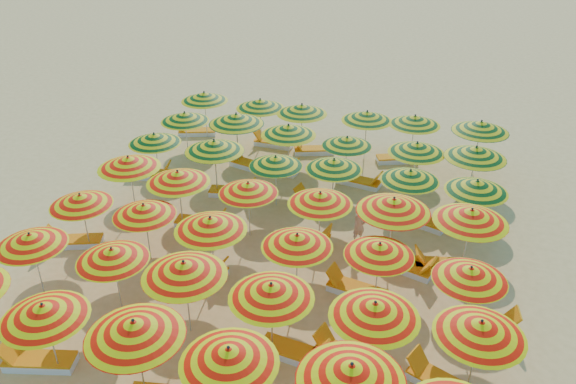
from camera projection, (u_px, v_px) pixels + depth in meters
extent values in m
plane|color=#EDB969|center=(283.00, 241.00, 18.56)|extent=(120.00, 120.00, 0.00)
cylinder|color=silver|center=(52.00, 340.00, 13.15)|extent=(0.04, 0.04, 2.03)
cone|color=orange|center=(44.00, 312.00, 12.72)|extent=(2.14, 2.14, 0.39)
sphere|color=black|center=(42.00, 304.00, 12.61)|extent=(0.07, 0.07, 0.07)
cylinder|color=silver|center=(140.00, 361.00, 12.47)|extent=(0.04, 0.04, 2.20)
cone|color=orange|center=(134.00, 329.00, 12.00)|extent=(2.36, 2.36, 0.42)
sphere|color=black|center=(133.00, 320.00, 11.88)|extent=(0.07, 0.07, 0.07)
cone|color=orange|center=(229.00, 356.00, 11.46)|extent=(2.50, 2.50, 0.40)
sphere|color=black|center=(228.00, 347.00, 11.35)|extent=(0.07, 0.07, 0.07)
cone|color=orange|center=(351.00, 373.00, 10.91)|extent=(2.90, 2.90, 0.42)
sphere|color=black|center=(352.00, 364.00, 10.79)|extent=(0.07, 0.07, 0.07)
cylinder|color=silver|center=(37.00, 265.00, 15.78)|extent=(0.04, 0.04, 1.96)
cone|color=orange|center=(30.00, 240.00, 15.37)|extent=(2.37, 2.37, 0.37)
sphere|color=black|center=(29.00, 233.00, 15.26)|extent=(0.07, 0.07, 0.07)
cylinder|color=silver|center=(117.00, 280.00, 15.20)|extent=(0.04, 0.04, 1.94)
cone|color=orange|center=(112.00, 255.00, 14.79)|extent=(2.18, 2.18, 0.37)
sphere|color=black|center=(111.00, 248.00, 14.69)|extent=(0.06, 0.06, 0.06)
cylinder|color=silver|center=(187.00, 299.00, 14.35)|extent=(0.04, 0.04, 2.17)
cone|color=orange|center=(184.00, 269.00, 13.89)|extent=(2.49, 2.49, 0.41)
sphere|color=black|center=(183.00, 261.00, 13.78)|extent=(0.07, 0.07, 0.07)
cylinder|color=silver|center=(272.00, 320.00, 13.71)|extent=(0.04, 0.04, 2.09)
cone|color=orange|center=(271.00, 291.00, 13.27)|extent=(2.13, 2.13, 0.40)
sphere|color=black|center=(271.00, 283.00, 13.16)|extent=(0.07, 0.07, 0.07)
cylinder|color=silver|center=(372.00, 340.00, 13.10)|extent=(0.04, 0.04, 2.11)
cone|color=orange|center=(375.00, 310.00, 12.66)|extent=(2.56, 2.56, 0.40)
sphere|color=black|center=(376.00, 302.00, 12.55)|extent=(0.07, 0.07, 0.07)
cylinder|color=silver|center=(474.00, 358.00, 12.66)|extent=(0.04, 0.04, 2.04)
cone|color=orange|center=(480.00, 328.00, 12.23)|extent=(2.29, 2.29, 0.39)
sphere|color=black|center=(482.00, 321.00, 12.12)|extent=(0.07, 0.07, 0.07)
cylinder|color=silver|center=(85.00, 223.00, 17.74)|extent=(0.04, 0.04, 1.94)
cone|color=orange|center=(81.00, 200.00, 17.33)|extent=(2.24, 2.24, 0.37)
sphere|color=black|center=(79.00, 194.00, 17.22)|extent=(0.06, 0.06, 0.06)
cylinder|color=silver|center=(147.00, 233.00, 17.23)|extent=(0.04, 0.04, 1.92)
cone|color=orange|center=(144.00, 210.00, 16.83)|extent=(2.50, 2.50, 0.37)
sphere|color=black|center=(143.00, 204.00, 16.72)|extent=(0.06, 0.06, 0.06)
cylinder|color=silver|center=(213.00, 250.00, 16.29)|extent=(0.04, 0.04, 2.09)
cone|color=orange|center=(210.00, 224.00, 15.85)|extent=(2.55, 2.55, 0.40)
sphere|color=black|center=(210.00, 217.00, 15.74)|extent=(0.07, 0.07, 0.07)
cylinder|color=silver|center=(297.00, 266.00, 15.70)|extent=(0.04, 0.04, 2.00)
cone|color=orange|center=(297.00, 240.00, 15.28)|extent=(2.24, 2.24, 0.38)
sphere|color=black|center=(297.00, 234.00, 15.17)|extent=(0.07, 0.07, 0.07)
cylinder|color=silver|center=(377.00, 274.00, 15.43)|extent=(0.04, 0.04, 1.93)
cone|color=orange|center=(380.00, 249.00, 15.02)|extent=(2.30, 2.30, 0.37)
sphere|color=black|center=(380.00, 243.00, 14.92)|extent=(0.06, 0.06, 0.06)
cylinder|color=silver|center=(465.00, 299.00, 14.52)|extent=(0.04, 0.04, 1.91)
cone|color=orange|center=(470.00, 274.00, 14.12)|extent=(2.32, 2.32, 0.36)
sphere|color=black|center=(472.00, 267.00, 14.02)|extent=(0.06, 0.06, 0.06)
cylinder|color=silver|center=(132.00, 186.00, 19.62)|extent=(0.04, 0.04, 2.15)
cone|color=orange|center=(129.00, 162.00, 19.17)|extent=(2.47, 2.47, 0.41)
sphere|color=black|center=(128.00, 156.00, 19.06)|extent=(0.07, 0.07, 0.07)
cylinder|color=silver|center=(180.00, 201.00, 18.79)|extent=(0.04, 0.04, 2.09)
cone|color=orange|center=(178.00, 177.00, 18.35)|extent=(2.47, 2.47, 0.40)
sphere|color=black|center=(177.00, 171.00, 18.24)|extent=(0.07, 0.07, 0.07)
cylinder|color=silver|center=(249.00, 210.00, 18.39)|extent=(0.04, 0.04, 1.95)
cone|color=orange|center=(248.00, 188.00, 17.98)|extent=(2.28, 2.28, 0.37)
sphere|color=black|center=(248.00, 182.00, 17.88)|extent=(0.06, 0.06, 0.06)
cylinder|color=silver|center=(319.00, 223.00, 17.66)|extent=(0.04, 0.04, 2.04)
cone|color=orange|center=(320.00, 198.00, 17.23)|extent=(2.26, 2.26, 0.39)
sphere|color=black|center=(320.00, 192.00, 17.12)|extent=(0.07, 0.07, 0.07)
cylinder|color=silver|center=(391.00, 232.00, 17.00)|extent=(0.04, 0.04, 2.23)
cone|color=orange|center=(394.00, 205.00, 16.53)|extent=(2.44, 2.44, 0.42)
sphere|color=black|center=(394.00, 198.00, 16.41)|extent=(0.07, 0.07, 0.07)
cylinder|color=silver|center=(466.00, 243.00, 16.56)|extent=(0.04, 0.04, 2.17)
cone|color=orange|center=(471.00, 216.00, 16.10)|extent=(2.67, 2.67, 0.41)
sphere|color=black|center=(472.00, 209.00, 15.98)|extent=(0.07, 0.07, 0.07)
cylinder|color=silver|center=(157.00, 159.00, 21.73)|extent=(0.04, 0.04, 2.00)
cone|color=#6C6E06|center=(154.00, 138.00, 21.31)|extent=(2.22, 2.22, 0.38)
sphere|color=black|center=(154.00, 133.00, 21.20)|extent=(0.07, 0.07, 0.07)
cylinder|color=silver|center=(216.00, 169.00, 20.77)|extent=(0.04, 0.04, 2.18)
cone|color=#6C6E06|center=(214.00, 146.00, 20.31)|extent=(2.86, 2.86, 0.41)
sphere|color=black|center=(214.00, 140.00, 20.19)|extent=(0.07, 0.07, 0.07)
cylinder|color=silver|center=(276.00, 182.00, 20.16)|extent=(0.04, 0.04, 1.92)
cone|color=#6C6E06|center=(276.00, 161.00, 19.75)|extent=(2.33, 2.33, 0.36)
sphere|color=black|center=(276.00, 156.00, 19.65)|extent=(0.06, 0.06, 0.06)
cylinder|color=silver|center=(333.00, 186.00, 19.81)|extent=(0.04, 0.04, 1.99)
cone|color=#6C6E06|center=(334.00, 164.00, 19.39)|extent=(2.23, 2.23, 0.38)
sphere|color=black|center=(334.00, 159.00, 19.29)|extent=(0.07, 0.07, 0.07)
cylinder|color=silver|center=(408.00, 198.00, 19.11)|extent=(0.04, 0.04, 1.97)
cone|color=#6C6E06|center=(410.00, 175.00, 18.69)|extent=(2.11, 2.11, 0.38)
sphere|color=black|center=(411.00, 170.00, 18.59)|extent=(0.07, 0.07, 0.07)
cylinder|color=silver|center=(472.00, 209.00, 18.38)|extent=(0.04, 0.04, 2.02)
cone|color=#6C6E06|center=(477.00, 186.00, 17.95)|extent=(2.24, 2.24, 0.39)
sphere|color=black|center=(478.00, 180.00, 17.84)|extent=(0.07, 0.07, 0.07)
cylinder|color=silver|center=(187.00, 136.00, 23.62)|extent=(0.04, 0.04, 2.02)
cone|color=#6C6E06|center=(185.00, 117.00, 23.19)|extent=(2.53, 2.53, 0.38)
sphere|color=black|center=(184.00, 112.00, 23.09)|extent=(0.07, 0.07, 0.07)
cylinder|color=silver|center=(237.00, 141.00, 22.93)|extent=(0.04, 0.04, 2.23)
cone|color=#6C6E06|center=(236.00, 119.00, 22.46)|extent=(2.86, 2.86, 0.43)
sphere|color=black|center=(236.00, 113.00, 22.34)|extent=(0.07, 0.07, 0.07)
cylinder|color=silver|center=(288.00, 152.00, 22.10)|extent=(0.04, 0.04, 2.15)
cone|color=#6C6E06|center=(288.00, 130.00, 21.65)|extent=(2.60, 2.60, 0.41)
sphere|color=black|center=(288.00, 124.00, 21.53)|extent=(0.07, 0.07, 0.07)
cylinder|color=silver|center=(346.00, 161.00, 21.67)|extent=(0.04, 0.04, 1.91)
cone|color=#6C6E06|center=(347.00, 141.00, 21.27)|extent=(2.50, 2.50, 0.36)
sphere|color=black|center=(347.00, 136.00, 21.17)|extent=(0.06, 0.06, 0.06)
cylinder|color=silver|center=(414.00, 170.00, 20.82)|extent=(0.04, 0.04, 2.08)
cone|color=#6C6E06|center=(417.00, 148.00, 20.38)|extent=(2.45, 2.45, 0.40)
sphere|color=black|center=(417.00, 142.00, 20.27)|extent=(0.07, 0.07, 0.07)
cylinder|color=silver|center=(472.00, 176.00, 20.26)|extent=(0.04, 0.04, 2.19)
cone|color=#6C6E06|center=(476.00, 152.00, 19.80)|extent=(2.85, 2.85, 0.42)
sphere|color=black|center=(477.00, 146.00, 19.68)|extent=(0.07, 0.07, 0.07)
cylinder|color=silver|center=(206.00, 116.00, 25.58)|extent=(0.04, 0.04, 2.10)
cone|color=#6C6E06|center=(204.00, 97.00, 25.13)|extent=(2.66, 2.66, 0.40)
sphere|color=black|center=(204.00, 92.00, 25.02)|extent=(0.07, 0.07, 0.07)
cylinder|color=silver|center=(261.00, 123.00, 24.75)|extent=(0.04, 0.04, 2.11)
cone|color=#6C6E06|center=(260.00, 104.00, 24.30)|extent=(2.15, 2.15, 0.40)
sphere|color=black|center=(260.00, 99.00, 24.19)|extent=(0.07, 0.07, 0.07)
cylinder|color=silver|center=(302.00, 130.00, 24.08)|extent=(0.04, 0.04, 2.15)
cone|color=#6C6E06|center=(302.00, 109.00, 23.63)|extent=(2.81, 2.81, 0.41)
sphere|color=black|center=(302.00, 104.00, 23.51)|extent=(0.07, 0.07, 0.07)
cylinder|color=silver|center=(366.00, 136.00, 23.50)|extent=(0.04, 0.04, 2.10)
cone|color=#6C6E06|center=(367.00, 116.00, 23.06)|extent=(2.70, 2.70, 0.40)
sphere|color=black|center=(367.00, 111.00, 22.95)|extent=(0.07, 0.07, 0.07)
cylinder|color=silver|center=(412.00, 141.00, 23.14)|extent=(0.04, 0.04, 2.09)
cone|color=#6C6E06|center=(415.00, 120.00, 22.70)|extent=(2.26, 2.26, 0.40)
sphere|color=black|center=(415.00, 115.00, 22.59)|extent=(0.07, 0.07, 0.07)
cylinder|color=silver|center=(477.00, 149.00, 22.29)|extent=(0.04, 0.04, 2.21)
cone|color=#6C6E06|center=(481.00, 126.00, 21.83)|extent=(2.31, 2.31, 0.42)
sphere|color=black|center=(482.00, 121.00, 21.71)|extent=(0.07, 0.07, 0.07)
cube|color=white|center=(41.00, 363.00, 13.76)|extent=(1.79, 1.00, 0.20)
cube|color=orange|center=(40.00, 359.00, 13.69)|extent=(1.79, 1.00, 0.06)
cube|color=orange|center=(10.00, 351.00, 13.61)|extent=(0.50, 0.65, 0.48)
cube|color=white|center=(293.00, 353.00, 14.03)|extent=(1.76, 0.77, 0.20)
cube|color=orange|center=(293.00, 349.00, 13.96)|extent=(1.76, 0.77, 0.06)
cube|color=orange|center=(319.00, 351.00, 13.61)|extent=(0.43, 0.62, 0.48)
cube|color=white|center=(348.00, 360.00, 13.84)|extent=(1.79, 1.04, 0.20)
cube|color=orange|center=(348.00, 356.00, 13.77)|extent=(1.79, 1.04, 0.06)
cube|color=orange|center=(324.00, 338.00, 14.01)|extent=(0.51, 0.66, 0.48)
cube|color=orange|center=(444.00, 382.00, 13.06)|extent=(1.79, 1.18, 0.06)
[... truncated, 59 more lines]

